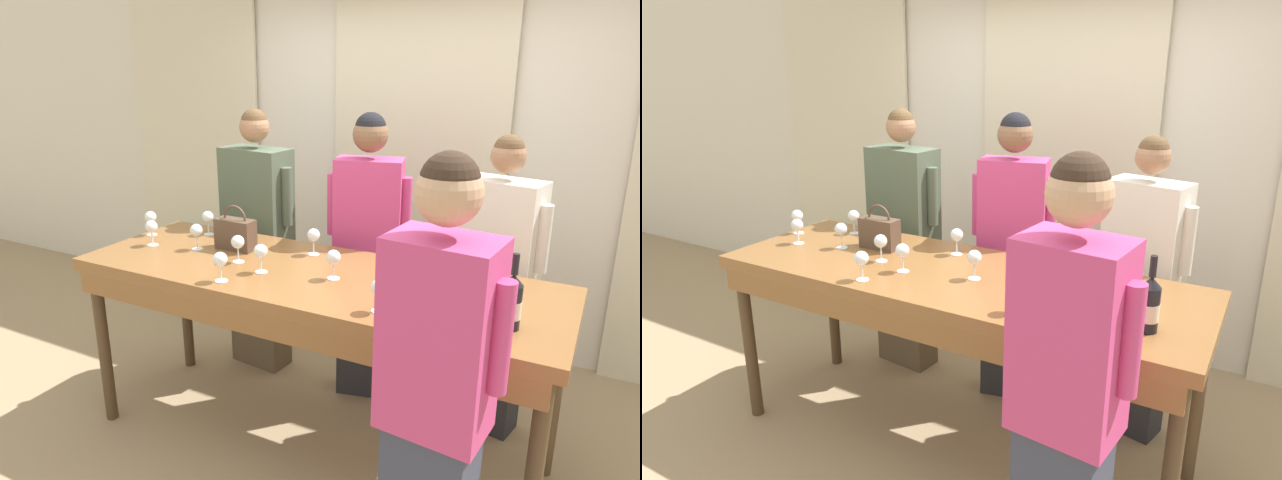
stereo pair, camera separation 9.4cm
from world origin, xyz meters
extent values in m
plane|color=tan|center=(0.00, 0.00, 0.00)|extent=(18.00, 18.00, 0.00)
cube|color=silver|center=(0.00, 1.65, 1.40)|extent=(12.00, 0.06, 2.80)
cube|color=beige|center=(-2.04, 1.59, 1.34)|extent=(1.30, 0.03, 2.69)
cube|color=beige|center=(0.00, 1.59, 1.34)|extent=(1.30, 0.03, 2.69)
cube|color=brown|center=(0.00, 0.00, 1.01)|extent=(2.55, 0.87, 0.07)
cube|color=brown|center=(0.00, -0.42, 0.91)|extent=(2.45, 0.03, 0.12)
cylinder|color=#4C3823|center=(-1.20, -0.36, 0.49)|extent=(0.07, 0.07, 0.97)
cylinder|color=#4C3823|center=(-1.20, 0.36, 0.49)|extent=(0.07, 0.07, 0.97)
cylinder|color=#4C3823|center=(1.20, 0.36, 0.49)|extent=(0.07, 0.07, 0.97)
cylinder|color=black|center=(1.02, -0.19, 1.14)|extent=(0.08, 0.08, 0.19)
cone|color=black|center=(1.02, -0.19, 1.25)|extent=(0.08, 0.08, 0.05)
cylinder|color=black|center=(1.02, -0.19, 1.32)|extent=(0.03, 0.03, 0.09)
cylinder|color=beige|center=(1.02, -0.19, 1.13)|extent=(0.08, 0.08, 0.08)
cube|color=brown|center=(-0.57, 0.13, 1.13)|extent=(0.23, 0.10, 0.18)
torus|color=brown|center=(-0.57, 0.13, 1.23)|extent=(0.15, 0.01, 0.15)
cylinder|color=white|center=(-1.20, 0.11, 1.04)|extent=(0.07, 0.07, 0.00)
cylinder|color=white|center=(-1.20, 0.11, 1.09)|extent=(0.01, 0.01, 0.08)
sphere|color=white|center=(-1.20, 0.11, 1.16)|extent=(0.07, 0.07, 0.07)
cylinder|color=white|center=(-0.23, -0.12, 1.04)|extent=(0.07, 0.07, 0.00)
cylinder|color=white|center=(-0.23, -0.12, 1.09)|extent=(0.01, 0.01, 0.08)
sphere|color=white|center=(-0.23, -0.12, 1.16)|extent=(0.07, 0.07, 0.07)
sphere|color=beige|center=(-0.23, -0.12, 1.15)|extent=(0.05, 0.05, 0.05)
cylinder|color=white|center=(-0.43, -0.05, 1.04)|extent=(0.07, 0.07, 0.00)
cylinder|color=white|center=(-0.43, -0.05, 1.09)|extent=(0.01, 0.01, 0.08)
sphere|color=white|center=(-0.43, -0.05, 1.16)|extent=(0.07, 0.07, 0.07)
sphere|color=beige|center=(-0.43, -0.05, 1.15)|extent=(0.05, 0.05, 0.05)
cylinder|color=white|center=(0.49, -0.29, 1.04)|extent=(0.07, 0.07, 0.00)
cylinder|color=white|center=(0.49, -0.29, 1.09)|extent=(0.01, 0.01, 0.08)
sphere|color=white|center=(0.49, -0.29, 1.16)|extent=(0.07, 0.07, 0.07)
cylinder|color=white|center=(-0.34, -0.32, 1.04)|extent=(0.07, 0.07, 0.00)
cylinder|color=white|center=(-0.34, -0.32, 1.09)|extent=(0.01, 0.01, 0.08)
sphere|color=white|center=(-0.34, -0.32, 1.16)|extent=(0.07, 0.07, 0.07)
sphere|color=beige|center=(-0.34, -0.32, 1.15)|extent=(0.05, 0.05, 0.05)
cylinder|color=white|center=(-0.89, 0.28, 1.04)|extent=(0.07, 0.07, 0.00)
cylinder|color=white|center=(-0.89, 0.28, 1.09)|extent=(0.01, 0.01, 0.08)
sphere|color=white|center=(-0.89, 0.28, 1.16)|extent=(0.07, 0.07, 0.07)
sphere|color=beige|center=(-0.89, 0.28, 1.15)|extent=(0.05, 0.05, 0.05)
cylinder|color=white|center=(-0.13, 0.25, 1.04)|extent=(0.07, 0.07, 0.00)
cylinder|color=white|center=(-0.13, 0.25, 1.09)|extent=(0.01, 0.01, 0.08)
sphere|color=white|center=(-0.13, 0.25, 1.16)|extent=(0.07, 0.07, 0.07)
cylinder|color=white|center=(0.83, 0.19, 1.04)|extent=(0.07, 0.07, 0.00)
cylinder|color=white|center=(0.83, 0.19, 1.09)|extent=(0.01, 0.01, 0.08)
sphere|color=white|center=(0.83, 0.19, 1.16)|extent=(0.07, 0.07, 0.07)
sphere|color=beige|center=(0.83, 0.19, 1.15)|extent=(0.05, 0.05, 0.05)
cylinder|color=white|center=(0.14, -0.03, 1.04)|extent=(0.07, 0.07, 0.00)
cylinder|color=white|center=(0.14, -0.03, 1.09)|extent=(0.01, 0.01, 0.08)
sphere|color=white|center=(0.14, -0.03, 1.16)|extent=(0.07, 0.07, 0.07)
sphere|color=beige|center=(0.14, -0.03, 1.15)|extent=(0.05, 0.05, 0.05)
cylinder|color=white|center=(-0.76, 0.01, 1.04)|extent=(0.07, 0.07, 0.00)
cylinder|color=white|center=(-0.76, 0.01, 1.09)|extent=(0.01, 0.01, 0.08)
sphere|color=white|center=(-0.76, 0.01, 1.16)|extent=(0.07, 0.07, 0.07)
cylinder|color=white|center=(-1.05, -0.05, 1.04)|extent=(0.07, 0.07, 0.00)
cylinder|color=white|center=(-1.05, -0.05, 1.09)|extent=(0.01, 0.01, 0.08)
sphere|color=white|center=(-1.05, -0.05, 1.16)|extent=(0.07, 0.07, 0.07)
sphere|color=beige|center=(-1.05, -0.05, 1.15)|extent=(0.05, 0.05, 0.05)
cube|color=white|center=(0.38, 0.27, 1.04)|extent=(0.14, 0.14, 0.00)
cube|color=brown|center=(-0.77, 0.65, 0.43)|extent=(0.41, 0.24, 0.86)
cube|color=#4C5B47|center=(-0.77, 0.65, 1.20)|extent=(0.48, 0.29, 0.68)
sphere|color=#9E7051|center=(-0.77, 0.65, 1.68)|extent=(0.19, 0.19, 0.19)
sphere|color=brown|center=(-0.77, 0.65, 1.71)|extent=(0.17, 0.17, 0.17)
cylinder|color=#4C5B47|center=(-0.53, 0.62, 1.25)|extent=(0.08, 0.08, 0.38)
cylinder|color=#4C5B47|center=(-1.02, 0.68, 1.25)|extent=(0.08, 0.08, 0.38)
cube|color=#28282D|center=(0.03, 0.65, 0.43)|extent=(0.37, 0.26, 0.86)
cube|color=#C63D7A|center=(0.03, 0.65, 1.20)|extent=(0.44, 0.31, 0.68)
sphere|color=brown|center=(0.03, 0.65, 1.68)|extent=(0.21, 0.21, 0.21)
sphere|color=black|center=(0.03, 0.65, 1.71)|extent=(0.18, 0.18, 0.18)
cylinder|color=#C63D7A|center=(0.25, 0.70, 1.25)|extent=(0.08, 0.08, 0.37)
cylinder|color=#C63D7A|center=(-0.18, 0.60, 1.25)|extent=(0.08, 0.08, 0.37)
cube|color=#28282D|center=(0.81, 0.65, 0.41)|extent=(0.38, 0.26, 0.83)
cube|color=silver|center=(0.81, 0.65, 1.16)|extent=(0.45, 0.31, 0.66)
sphere|color=#9E7051|center=(0.81, 0.65, 1.61)|extent=(0.18, 0.18, 0.18)
sphere|color=brown|center=(0.81, 0.65, 1.64)|extent=(0.16, 0.16, 0.16)
cylinder|color=silver|center=(1.03, 0.60, 1.21)|extent=(0.08, 0.08, 0.36)
cylinder|color=silver|center=(0.59, 0.70, 1.21)|extent=(0.08, 0.08, 0.36)
cube|color=#C63D7A|center=(0.88, -0.73, 1.21)|extent=(0.38, 0.29, 0.69)
sphere|color=tan|center=(0.88, -0.73, 1.70)|extent=(0.21, 0.21, 0.21)
sphere|color=#332319|center=(0.88, -0.73, 1.74)|extent=(0.19, 0.19, 0.19)
cylinder|color=#C63D7A|center=(0.68, -0.71, 1.27)|extent=(0.08, 0.08, 0.38)
cylinder|color=#C63D7A|center=(1.08, -0.75, 1.27)|extent=(0.08, 0.08, 0.38)
cylinder|color=#4C4C51|center=(-1.97, 1.30, 0.10)|extent=(0.24, 0.24, 0.20)
ellipsoid|color=#38753D|center=(-1.97, 1.30, 0.40)|extent=(0.31, 0.31, 0.44)
camera|label=1|loc=(1.33, -2.42, 2.09)|focal=32.00mm
camera|label=2|loc=(1.41, -2.37, 2.09)|focal=32.00mm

